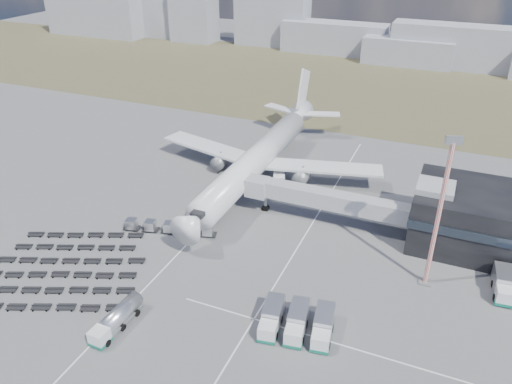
% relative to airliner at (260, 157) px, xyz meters
% --- Properties ---
extents(ground, '(420.00, 420.00, 0.00)m').
position_rel_airliner_xyz_m(ground, '(0.00, -32.38, -5.29)').
color(ground, '#565659').
rests_on(ground, ground).
extents(grass_strip, '(420.00, 90.00, 0.01)m').
position_rel_airliner_xyz_m(grass_strip, '(0.00, 77.62, -5.29)').
color(grass_strip, brown).
rests_on(grass_strip, ground).
extents(lane_markings, '(47.12, 110.00, 0.01)m').
position_rel_airliner_xyz_m(lane_markings, '(9.77, -29.38, -5.29)').
color(lane_markings, silver).
rests_on(lane_markings, ground).
extents(terminal, '(30.40, 16.40, 11.00)m').
position_rel_airliner_xyz_m(terminal, '(47.77, -8.41, -0.04)').
color(terminal, black).
rests_on(terminal, ground).
extents(jet_bridge, '(30.30, 3.80, 7.05)m').
position_rel_airliner_xyz_m(jet_bridge, '(15.90, -11.95, -0.24)').
color(jet_bridge, '#939399').
rests_on(jet_bridge, ground).
extents(airliner, '(51.59, 64.53, 17.62)m').
position_rel_airliner_xyz_m(airliner, '(0.00, 0.00, 0.00)').
color(airliner, silver).
rests_on(airliner, ground).
extents(skyline, '(292.39, 26.38, 23.64)m').
position_rel_airliner_xyz_m(skyline, '(-27.40, 116.45, 4.10)').
color(skyline, '#9596A3').
rests_on(skyline, ground).
extents(fuel_tanker, '(2.69, 9.30, 2.98)m').
position_rel_airliner_xyz_m(fuel_tanker, '(-0.72, -49.22, -3.80)').
color(fuel_tanker, silver).
rests_on(fuel_tanker, ground).
extents(pushback_tug, '(4.18, 3.33, 1.61)m').
position_rel_airliner_xyz_m(pushback_tug, '(-4.00, -24.38, -4.49)').
color(pushback_tug, silver).
rests_on(pushback_tug, ground).
extents(catering_truck, '(4.38, 6.47, 2.75)m').
position_rel_airliner_xyz_m(catering_truck, '(4.73, -0.65, -3.89)').
color(catering_truck, silver).
rests_on(catering_truck, ground).
extents(service_trucks_near, '(10.54, 8.59, 2.90)m').
position_rel_airliner_xyz_m(service_trucks_near, '(22.25, -40.19, -3.71)').
color(service_trucks_near, silver).
rests_on(service_trucks_near, ground).
extents(uld_row, '(16.98, 5.96, 1.87)m').
position_rel_airliner_xyz_m(uld_row, '(-6.72, -25.93, -4.17)').
color(uld_row, black).
rests_on(uld_row, ground).
extents(baggage_dollies, '(29.23, 27.52, 0.65)m').
position_rel_airliner_xyz_m(baggage_dollies, '(-16.70, -42.03, -4.97)').
color(baggage_dollies, black).
rests_on(baggage_dollies, ground).
extents(floodlight_mast, '(2.33, 1.89, 24.42)m').
position_rel_airliner_xyz_m(floodlight_mast, '(37.24, -22.61, 6.95)').
color(floodlight_mast, red).
rests_on(floodlight_mast, ground).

